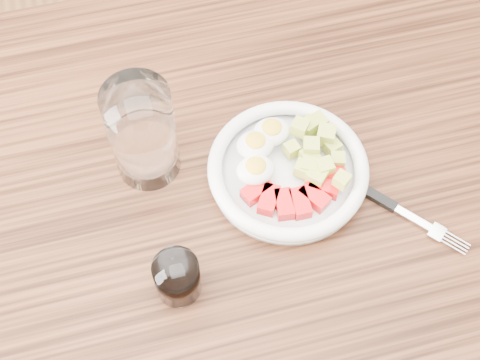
% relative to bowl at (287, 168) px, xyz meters
% --- Properties ---
extents(ground, '(4.00, 4.00, 0.00)m').
position_rel_bowl_xyz_m(ground, '(-0.06, -0.02, -0.79)').
color(ground, brown).
rests_on(ground, ground).
extents(dining_table, '(1.50, 0.90, 0.77)m').
position_rel_bowl_xyz_m(dining_table, '(-0.06, -0.02, -0.12)').
color(dining_table, brown).
rests_on(dining_table, ground).
extents(bowl, '(0.23, 0.23, 0.06)m').
position_rel_bowl_xyz_m(bowl, '(0.00, 0.00, 0.00)').
color(bowl, white).
rests_on(bowl, dining_table).
extents(fork, '(0.15, 0.18, 0.01)m').
position_rel_bowl_xyz_m(fork, '(0.12, -0.08, -0.02)').
color(fork, black).
rests_on(fork, dining_table).
extents(water_glass, '(0.09, 0.09, 0.17)m').
position_rel_bowl_xyz_m(water_glass, '(-0.19, 0.07, 0.06)').
color(water_glass, white).
rests_on(water_glass, dining_table).
extents(coffee_glass, '(0.06, 0.06, 0.07)m').
position_rel_bowl_xyz_m(coffee_glass, '(-0.19, -0.13, 0.01)').
color(coffee_glass, white).
rests_on(coffee_glass, dining_table).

